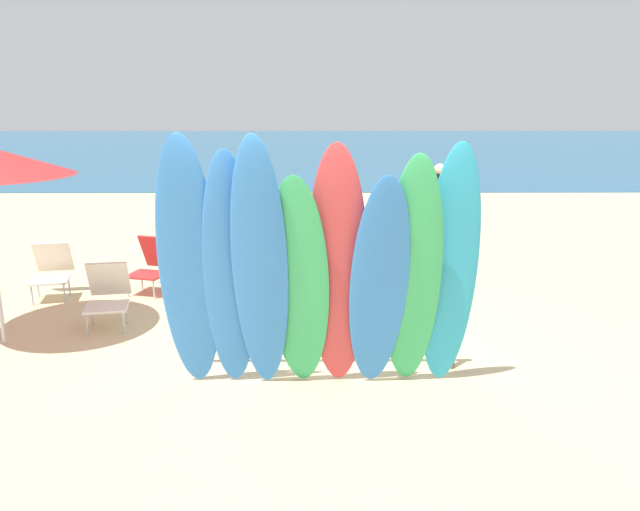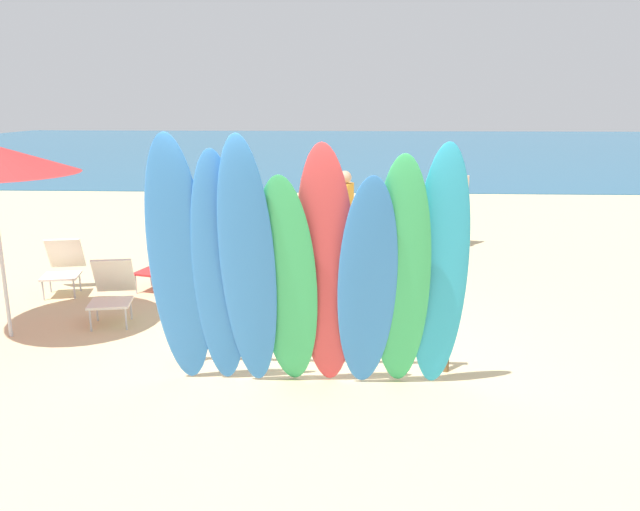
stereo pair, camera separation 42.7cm
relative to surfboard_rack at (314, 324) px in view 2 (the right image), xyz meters
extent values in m
plane|color=#D3BC8C|center=(0.00, 14.00, -0.50)|extent=(60.00, 60.00, 0.00)
cube|color=#235B7F|center=(0.00, 32.84, -0.49)|extent=(60.00, 40.00, 0.02)
cylinder|color=brown|center=(-1.37, 0.00, -0.20)|extent=(0.07, 0.07, 0.60)
cylinder|color=brown|center=(1.37, 0.00, -0.20)|extent=(0.07, 0.07, 0.60)
cylinder|color=brown|center=(0.00, 0.00, 0.10)|extent=(2.87, 0.06, 0.06)
ellipsoid|color=#337AD1|center=(-1.21, -0.57, 0.75)|extent=(0.59, 0.71, 2.50)
ellipsoid|color=#337AD1|center=(-0.84, -0.56, 0.69)|extent=(0.54, 0.70, 2.37)
ellipsoid|color=#337AD1|center=(-0.56, -0.66, 0.76)|extent=(0.53, 0.82, 2.50)
ellipsoid|color=#38B266|center=(-0.21, -0.58, 0.58)|extent=(0.62, 0.75, 2.15)
ellipsoid|color=#D13D42|center=(0.15, -0.57, 0.71)|extent=(0.61, 0.75, 2.42)
ellipsoid|color=#337AD1|center=(0.53, -0.61, 0.58)|extent=(0.60, 0.77, 2.16)
ellipsoid|color=#38B266|center=(0.83, -0.58, 0.67)|extent=(0.59, 0.80, 2.34)
ellipsoid|color=#289EC6|center=(1.19, -0.51, 0.71)|extent=(0.52, 0.60, 2.42)
cylinder|color=brown|center=(-1.33, 3.15, -0.07)|extent=(0.13, 0.13, 0.85)
cylinder|color=brown|center=(-1.66, 3.27, -0.07)|extent=(0.13, 0.13, 0.85)
cube|color=#33A36B|center=(-1.50, 3.21, 0.28)|extent=(0.45, 0.28, 0.20)
cube|color=#DB333D|center=(-1.50, 3.21, 0.68)|extent=(0.49, 0.36, 0.66)
sphere|color=brown|center=(-1.50, 3.21, 1.13)|extent=(0.24, 0.24, 0.24)
cylinder|color=brown|center=(-1.23, 3.12, 0.72)|extent=(0.10, 0.10, 0.59)
cylinder|color=brown|center=(-1.76, 3.30, 0.72)|extent=(0.10, 0.10, 0.59)
cylinder|color=tan|center=(0.31, 4.53, -0.11)|extent=(0.12, 0.12, 0.78)
cylinder|color=tan|center=(0.22, 4.22, -0.11)|extent=(0.12, 0.12, 0.78)
cube|color=silver|center=(0.26, 4.37, 0.22)|extent=(0.42, 0.26, 0.19)
cube|color=orange|center=(0.26, 4.37, 0.58)|extent=(0.31, 0.44, 0.61)
sphere|color=tan|center=(0.26, 4.37, 1.00)|extent=(0.22, 0.22, 0.22)
cylinder|color=tan|center=(0.33, 4.62, 0.62)|extent=(0.09, 0.09, 0.54)
cylinder|color=tan|center=(0.20, 4.13, 0.62)|extent=(0.09, 0.09, 0.54)
cylinder|color=beige|center=(2.15, 5.67, -0.11)|extent=(0.12, 0.12, 0.77)
cylinder|color=beige|center=(2.46, 5.75, -0.11)|extent=(0.12, 0.12, 0.77)
cube|color=#B23399|center=(2.30, 5.71, 0.21)|extent=(0.41, 0.25, 0.18)
cube|color=black|center=(2.30, 5.71, 0.57)|extent=(0.44, 0.30, 0.60)
sphere|color=beige|center=(2.30, 5.71, 0.98)|extent=(0.22, 0.22, 0.22)
cylinder|color=beige|center=(2.06, 5.64, 0.61)|extent=(0.09, 0.09, 0.54)
cylinder|color=beige|center=(2.55, 5.77, 0.61)|extent=(0.09, 0.09, 0.54)
cylinder|color=#B7B7BC|center=(-2.78, 0.94, -0.36)|extent=(0.02, 0.02, 0.28)
cylinder|color=#B7B7BC|center=(-2.37, 1.02, -0.36)|extent=(0.02, 0.02, 0.28)
cylinder|color=#B7B7BC|center=(-2.85, 1.31, -0.36)|extent=(0.02, 0.02, 0.28)
cylinder|color=#B7B7BC|center=(-2.44, 1.39, -0.36)|extent=(0.02, 0.02, 0.28)
cube|color=silver|center=(-2.61, 1.16, -0.20)|extent=(0.57, 0.53, 0.03)
cube|color=silver|center=(-2.68, 1.52, 0.05)|extent=(0.55, 0.38, 0.49)
cylinder|color=#B7B7BC|center=(-2.75, 2.48, -0.36)|extent=(0.02, 0.02, 0.28)
cylinder|color=#B7B7BC|center=(-2.35, 2.37, -0.36)|extent=(0.02, 0.02, 0.28)
cylinder|color=#B7B7BC|center=(-2.65, 2.85, -0.36)|extent=(0.02, 0.02, 0.28)
cylinder|color=#B7B7BC|center=(-2.24, 2.73, -0.36)|extent=(0.02, 0.02, 0.28)
cube|color=red|center=(-2.50, 2.61, -0.20)|extent=(0.60, 0.57, 0.03)
cube|color=red|center=(-2.40, 2.93, 0.06)|extent=(0.55, 0.38, 0.52)
cylinder|color=#B7B7BC|center=(-3.95, 2.10, -0.36)|extent=(0.02, 0.02, 0.28)
cylinder|color=#B7B7BC|center=(-3.54, 2.19, -0.36)|extent=(0.02, 0.02, 0.28)
cylinder|color=#B7B7BC|center=(-4.03, 2.47, -0.36)|extent=(0.02, 0.02, 0.28)
cylinder|color=#B7B7BC|center=(-3.62, 2.56, -0.36)|extent=(0.02, 0.02, 0.28)
cube|color=silver|center=(-3.78, 2.33, -0.20)|extent=(0.58, 0.54, 0.03)
cube|color=silver|center=(-3.86, 2.69, 0.05)|extent=(0.55, 0.40, 0.49)
cylinder|color=silver|center=(-3.68, 0.73, 0.60)|extent=(0.04, 0.04, 2.20)
camera|label=1|loc=(-0.06, -6.06, 2.24)|focal=34.87mm
camera|label=2|loc=(0.37, -6.05, 2.24)|focal=34.87mm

